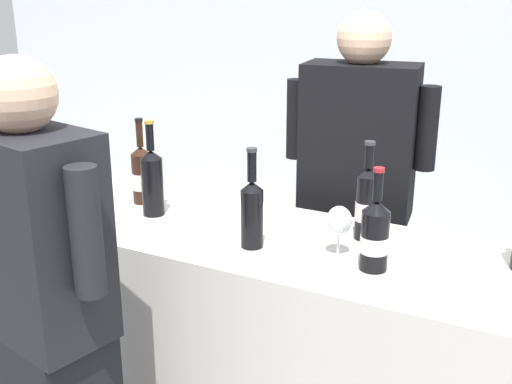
# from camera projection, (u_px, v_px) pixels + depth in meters

# --- Properties ---
(wall_back) EXTENTS (8.00, 0.10, 2.80)m
(wall_back) POSITION_uv_depth(u_px,v_px,m) (451.00, 54.00, 4.14)
(wall_back) COLOR silver
(wall_back) RESTS_ON ground_plane
(counter) EXTENTS (2.26, 0.61, 1.02)m
(counter) POSITION_uv_depth(u_px,v_px,m) (285.00, 370.00, 2.23)
(counter) COLOR beige
(counter) RESTS_ON ground_plane
(wine_bottle_0) EXTENTS (0.07, 0.07, 0.33)m
(wine_bottle_0) POSITION_uv_depth(u_px,v_px,m) (252.00, 211.00, 1.98)
(wine_bottle_0) COLOR black
(wine_bottle_0) RESTS_ON counter
(wine_bottle_1) EXTENTS (0.08, 0.08, 0.33)m
(wine_bottle_1) POSITION_uv_depth(u_px,v_px,m) (142.00, 174.00, 2.40)
(wine_bottle_1) COLOR black
(wine_bottle_1) RESTS_ON counter
(wine_bottle_2) EXTENTS (0.08, 0.08, 0.35)m
(wine_bottle_2) POSITION_uv_depth(u_px,v_px,m) (152.00, 180.00, 2.26)
(wine_bottle_2) COLOR black
(wine_bottle_2) RESTS_ON counter
(wine_bottle_3) EXTENTS (0.07, 0.07, 0.33)m
(wine_bottle_3) POSITION_uv_depth(u_px,v_px,m) (367.00, 203.00, 2.04)
(wine_bottle_3) COLOR black
(wine_bottle_3) RESTS_ON counter
(wine_bottle_6) EXTENTS (0.07, 0.07, 0.31)m
(wine_bottle_6) POSITION_uv_depth(u_px,v_px,m) (80.00, 188.00, 2.23)
(wine_bottle_6) COLOR black
(wine_bottle_6) RESTS_ON counter
(wine_bottle_7) EXTENTS (0.09, 0.09, 0.32)m
(wine_bottle_7) POSITION_uv_depth(u_px,v_px,m) (375.00, 235.00, 1.82)
(wine_bottle_7) COLOR black
(wine_bottle_7) RESTS_ON counter
(wine_glass) EXTENTS (0.08, 0.08, 0.16)m
(wine_glass) POSITION_uv_depth(u_px,v_px,m) (339.00, 223.00, 1.91)
(wine_glass) COLOR silver
(wine_glass) RESTS_ON counter
(person_server) EXTENTS (0.59, 0.29, 1.74)m
(person_server) POSITION_uv_depth(u_px,v_px,m) (354.00, 232.00, 2.58)
(person_server) COLOR black
(person_server) RESTS_ON ground_plane
(person_guest) EXTENTS (0.55, 0.32, 1.66)m
(person_guest) POSITION_uv_depth(u_px,v_px,m) (48.00, 352.00, 1.79)
(person_guest) COLOR black
(person_guest) RESTS_ON ground_plane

